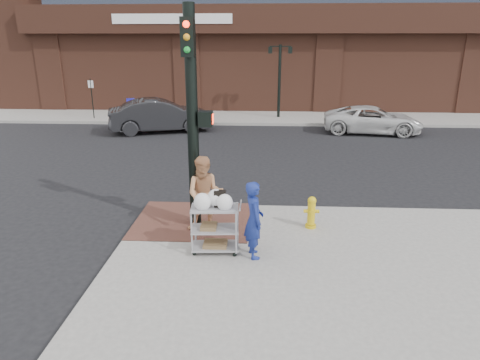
# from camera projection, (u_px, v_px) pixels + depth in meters

# --- Properties ---
(ground) EXTENTS (220.00, 220.00, 0.00)m
(ground) POSITION_uv_depth(u_px,v_px,m) (213.00, 243.00, 9.73)
(ground) COLOR black
(ground) RESTS_ON ground
(sidewalk_far) EXTENTS (65.00, 36.00, 0.15)m
(sidewalk_far) POSITION_uv_depth(u_px,v_px,m) (387.00, 89.00, 39.43)
(sidewalk_far) COLOR gray
(sidewalk_far) RESTS_ON ground
(brick_curb_ramp) EXTENTS (2.80, 2.40, 0.01)m
(brick_curb_ramp) POSITION_uv_depth(u_px,v_px,m) (193.00, 220.00, 10.56)
(brick_curb_ramp) COLOR brown
(brick_curb_ramp) RESTS_ON sidewalk_near
(lamp_post) EXTENTS (1.32, 0.22, 4.00)m
(lamp_post) POSITION_uv_depth(u_px,v_px,m) (280.00, 73.00, 23.99)
(lamp_post) COLOR black
(lamp_post) RESTS_ON sidewalk_far
(parking_sign) EXTENTS (0.05, 0.05, 2.20)m
(parking_sign) POSITION_uv_depth(u_px,v_px,m) (92.00, 99.00, 23.99)
(parking_sign) COLOR black
(parking_sign) RESTS_ON sidewalk_far
(traffic_signal_pole) EXTENTS (0.61, 0.51, 5.00)m
(traffic_signal_pole) POSITION_uv_depth(u_px,v_px,m) (193.00, 113.00, 9.60)
(traffic_signal_pole) COLOR black
(traffic_signal_pole) RESTS_ON sidewalk_near
(woman_blue) EXTENTS (0.52, 0.66, 1.61)m
(woman_blue) POSITION_uv_depth(u_px,v_px,m) (254.00, 220.00, 8.59)
(woman_blue) COLOR navy
(woman_blue) RESTS_ON sidewalk_near
(pedestrian_tan) EXTENTS (0.87, 0.69, 1.78)m
(pedestrian_tan) POSITION_uv_depth(u_px,v_px,m) (205.00, 194.00, 9.75)
(pedestrian_tan) COLOR tan
(pedestrian_tan) RESTS_ON sidewalk_near
(sedan_dark) EXTENTS (5.28, 3.21, 1.64)m
(sedan_dark) POSITION_uv_depth(u_px,v_px,m) (160.00, 115.00, 21.21)
(sedan_dark) COLOR black
(sedan_dark) RESTS_ON ground
(minivan_white) EXTENTS (4.98, 2.83, 1.31)m
(minivan_white) POSITION_uv_depth(u_px,v_px,m) (373.00, 120.00, 20.99)
(minivan_white) COLOR silver
(minivan_white) RESTS_ON ground
(utility_cart) EXTENTS (1.00, 0.61, 1.35)m
(utility_cart) POSITION_uv_depth(u_px,v_px,m) (215.00, 225.00, 8.84)
(utility_cart) COLOR gray
(utility_cart) RESTS_ON sidewalk_near
(fire_hydrant) EXTENTS (0.37, 0.26, 0.78)m
(fire_hydrant) POSITION_uv_depth(u_px,v_px,m) (311.00, 212.00, 10.05)
(fire_hydrant) COLOR gold
(fire_hydrant) RESTS_ON sidewalk_near
(newsbox_red) EXTENTS (0.44, 0.41, 0.90)m
(newsbox_red) POSITION_uv_depth(u_px,v_px,m) (131.00, 110.00, 24.29)
(newsbox_red) COLOR #B21423
(newsbox_red) RESTS_ON sidewalk_far
(newsbox_blue) EXTENTS (0.55, 0.53, 1.06)m
(newsbox_blue) POSITION_uv_depth(u_px,v_px,m) (131.00, 108.00, 24.49)
(newsbox_blue) COLOR #1B1CB0
(newsbox_blue) RESTS_ON sidewalk_far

